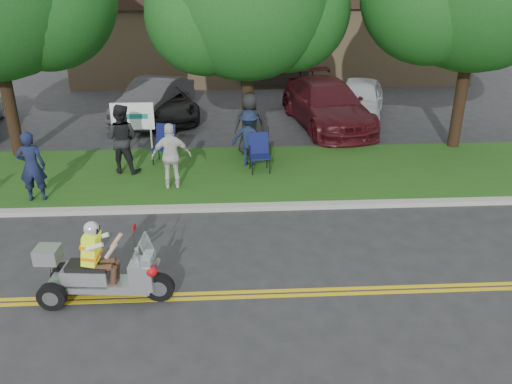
{
  "coord_description": "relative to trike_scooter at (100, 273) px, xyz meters",
  "views": [
    {
      "loc": [
        -0.13,
        -8.85,
        5.98
      ],
      "look_at": [
        0.47,
        2.0,
        0.95
      ],
      "focal_mm": 38.0,
      "sensor_mm": 36.0,
      "label": 1
    }
  ],
  "objects": [
    {
      "name": "trike_scooter",
      "position": [
        0.0,
        0.0,
        0.0
      ],
      "size": [
        2.45,
        0.85,
        1.6
      ],
      "rotation": [
        0.0,
        0.0,
        -0.09
      ],
      "color": "black",
      "rests_on": "ground"
    },
    {
      "name": "spectator_adult_right",
      "position": [
        0.91,
        4.74,
        0.42
      ],
      "size": [
        1.05,
        0.51,
        1.74
      ],
      "primitive_type": "imported",
      "rotation": [
        0.0,
        0.0,
        3.22
      ],
      "color": "silver",
      "rests_on": "grass_verge"
    },
    {
      "name": "parked_car_far_right",
      "position": [
        7.24,
        10.94,
        0.15
      ],
      "size": [
        2.82,
        4.45,
        1.41
      ],
      "primitive_type": "imported",
      "rotation": [
        0.0,
        0.0,
        -0.3
      ],
      "color": "silver",
      "rests_on": "ground"
    },
    {
      "name": "commercial_building",
      "position": [
        4.49,
        19.45,
        1.45
      ],
      "size": [
        18.0,
        8.2,
        4.0
      ],
      "color": "#9E7F5B",
      "rests_on": "ground"
    },
    {
      "name": "spectator_adult_left",
      "position": [
        -2.44,
        4.16,
        0.44
      ],
      "size": [
        0.7,
        0.5,
        1.78
      ],
      "primitive_type": "imported",
      "rotation": [
        0.0,
        0.0,
        3.26
      ],
      "color": "#151C3B",
      "rests_on": "grass_verge"
    },
    {
      "name": "centerline_far",
      "position": [
        2.49,
        0.06,
        -0.55
      ],
      "size": [
        60.0,
        0.1,
        0.01
      ],
      "primitive_type": "cube",
      "color": "gold",
      "rests_on": "ground"
    },
    {
      "name": "lawn_chair_a",
      "position": [
        0.53,
        6.59,
        0.17
      ],
      "size": [
        0.71,
        0.73,
        1.1
      ],
      "rotation": [
        0.0,
        0.0,
        -0.26
      ],
      "color": "black",
      "rests_on": "grass_verge"
    },
    {
      "name": "ground",
      "position": [
        2.49,
        0.48,
        -0.56
      ],
      "size": [
        120.0,
        120.0,
        0.0
      ],
      "primitive_type": "plane",
      "color": "#28282B",
      "rests_on": "ground"
    },
    {
      "name": "business_sign",
      "position": [
        -0.41,
        7.08,
        0.7
      ],
      "size": [
        1.25,
        0.06,
        1.75
      ],
      "color": "silver",
      "rests_on": "ground"
    },
    {
      "name": "parked_car_left",
      "position": [
        -0.33,
        11.27,
        0.16
      ],
      "size": [
        2.85,
        4.61,
        1.43
      ],
      "primitive_type": "imported",
      "rotation": [
        0.0,
        0.0,
        -0.33
      ],
      "color": "#343437",
      "rests_on": "ground"
    },
    {
      "name": "grass_verge",
      "position": [
        2.49,
        5.68,
        -0.5
      ],
      "size": [
        60.0,
        4.0,
        0.1
      ],
      "primitive_type": "cube",
      "color": "#244E14",
      "rests_on": "ground"
    },
    {
      "name": "spectator_adult_mid",
      "position": [
        -0.55,
        5.9,
        0.51
      ],
      "size": [
        1.1,
        0.95,
        1.93
      ],
      "primitive_type": "imported",
      "rotation": [
        0.0,
        0.0,
        2.88
      ],
      "color": "black",
      "rests_on": "grass_verge"
    },
    {
      "name": "spectator_chair_a",
      "position": [
        2.97,
        6.21,
        0.36
      ],
      "size": [
        1.2,
        0.95,
        1.63
      ],
      "primitive_type": "imported",
      "rotation": [
        0.0,
        0.0,
        2.77
      ],
      "color": "#151F3B",
      "rests_on": "grass_verge"
    },
    {
      "name": "lawn_chair_b",
      "position": [
        3.23,
        5.78,
        0.15
      ],
      "size": [
        0.62,
        0.64,
        1.07
      ],
      "rotation": [
        0.0,
        0.0,
        0.11
      ],
      "color": "black",
      "rests_on": "grass_verge"
    },
    {
      "name": "parked_car_mid",
      "position": [
        -0.01,
        11.34,
        0.05
      ],
      "size": [
        3.19,
        4.77,
        1.21
      ],
      "primitive_type": "imported",
      "rotation": [
        0.0,
        0.0,
        0.29
      ],
      "color": "black",
      "rests_on": "ground"
    },
    {
      "name": "spectator_chair_b",
      "position": [
        3.03,
        7.14,
        0.49
      ],
      "size": [
        0.95,
        0.65,
        1.88
      ],
      "primitive_type": "imported",
      "rotation": [
        0.0,
        0.0,
        3.2
      ],
      "color": "black",
      "rests_on": "grass_verge"
    },
    {
      "name": "centerline_near",
      "position": [
        2.49,
        -0.1,
        -0.55
      ],
      "size": [
        60.0,
        0.1,
        0.01
      ],
      "primitive_type": "cube",
      "color": "gold",
      "rests_on": "ground"
    },
    {
      "name": "tree_mid",
      "position": [
        3.05,
        7.71,
        3.87
      ],
      "size": [
        5.88,
        4.8,
        7.05
      ],
      "color": "#332114",
      "rests_on": "ground"
    },
    {
      "name": "curb",
      "position": [
        2.49,
        3.53,
        -0.5
      ],
      "size": [
        60.0,
        0.25,
        0.12
      ],
      "primitive_type": "cube",
      "color": "#A8A89E",
      "rests_on": "ground"
    },
    {
      "name": "parked_car_right",
      "position": [
        5.88,
        10.05,
        0.23
      ],
      "size": [
        3.07,
        5.7,
        1.57
      ],
      "primitive_type": "imported",
      "rotation": [
        0.0,
        0.0,
        0.17
      ],
      "color": "#461016",
      "rests_on": "ground"
    }
  ]
}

